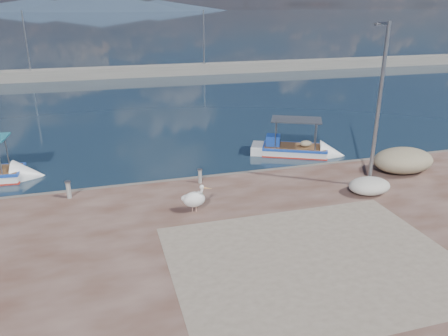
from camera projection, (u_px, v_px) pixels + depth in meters
ground at (252, 234)px, 16.39m from camera, size 1400.00×1400.00×0.00m
quay_patch at (315, 261)px, 13.77m from camera, size 9.00×7.00×0.01m
breakwater at (139, 71)px, 52.12m from camera, size 120.00×2.20×7.50m
mountains at (95, 3)px, 598.33m from camera, size 370.00×280.00×22.00m
boat_right at (294, 151)px, 25.10m from camera, size 5.25×3.67×2.42m
pelican at (195, 199)px, 16.90m from camera, size 1.19×0.81×1.14m
lamp_post at (377, 114)px, 18.33m from camera, size 0.44×0.96×7.00m
bollard_near at (200, 175)px, 19.70m from camera, size 0.22×0.22×0.67m
bollard_far at (68, 189)px, 18.14m from camera, size 0.25×0.25×0.75m
potted_plant at (199, 197)px, 17.76m from camera, size 0.47×0.42×0.47m
net_pile_c at (403, 160)px, 20.92m from camera, size 2.99×2.14×1.18m
net_pile_d at (369, 186)px, 18.60m from camera, size 1.84×1.38×0.69m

